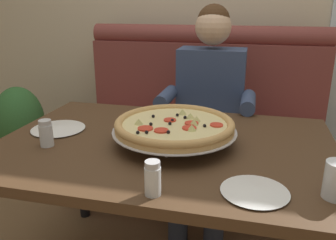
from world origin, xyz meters
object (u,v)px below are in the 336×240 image
Objects in this scene: diner_main at (208,104)px; plate_near_right at (255,190)px; dining_table at (164,159)px; plate_near_left at (58,127)px; potted_plant at (21,128)px; shaker_pepper_flakes at (46,135)px; shaker_oregano at (153,181)px; pizza at (174,126)px; booth_bench at (198,135)px.

diner_main reaches higher than plate_near_right.
diner_main reaches higher than dining_table.
diner_main is at bearing 47.07° from plate_near_left.
potted_plant is at bearing 136.31° from plate_near_left.
diner_main is 11.60× the size of shaker_pepper_flakes.
diner_main is at bearing 88.77° from shaker_oregano.
plate_near_left is (-0.06, 0.18, -0.04)m from shaker_pepper_flakes.
plate_near_right is at bearing -12.12° from shaker_pepper_flakes.
plate_near_right is at bearing -44.64° from pizza.
diner_main reaches higher than shaker_pepper_flakes.
pizza is at bearing 93.77° from shaker_oregano.
diner_main is at bearing -5.21° from potted_plant.
dining_table reaches higher than potted_plant.
dining_table is 0.52m from plate_near_left.
dining_table is 0.16m from pizza.
shaker_pepper_flakes is at bearing 153.54° from shaker_oregano.
shaker_oregano is at bearing -86.23° from pizza.
pizza is 1.65m from potted_plant.
pizza is (-0.05, -0.69, 0.09)m from diner_main.
shaker_pepper_flakes reaches higher than dining_table.
shaker_pepper_flakes is 0.16× the size of potted_plant.
plate_near_left is at bearing 157.89° from plate_near_right.
plate_near_right is at bearing -74.68° from diner_main.
booth_bench is at bearing 90.00° from dining_table.
pizza is 2.09× the size of plate_near_left.
pizza reaches higher than plate_near_right.
plate_near_left is at bearing -43.69° from potted_plant.
booth_bench reaches higher than pizza.
pizza is 2.41× the size of plate_near_right.
shaker_oregano reaches higher than potted_plant.
plate_near_right reaches higher than dining_table.
diner_main is 1.05m from plate_near_right.
shaker_pepper_flakes reaches higher than plate_near_left.
dining_table is at bearing 176.26° from pizza.
shaker_pepper_flakes is at bearing -163.65° from pizza.
plate_near_right is (0.88, -0.36, 0.00)m from plate_near_left.
potted_plant is (-0.88, 0.96, -0.38)m from shaker_pepper_flakes.
booth_bench reaches higher than plate_near_right.
plate_near_right is (0.37, -1.28, 0.34)m from booth_bench.
potted_plant is at bearing 148.53° from dining_table.
dining_table is at bearing 18.13° from shaker_pepper_flakes.
pizza is at bearing 16.35° from shaker_pepper_flakes.
booth_bench is at bearing 5.85° from potted_plant.
diner_main is 0.70m from pizza.
plate_near_left reaches higher than dining_table.
potted_plant is (-1.33, 0.81, -0.26)m from dining_table.
plate_near_left is at bearing -132.93° from diner_main.
dining_table is at bearing -97.78° from diner_main.
pizza is at bearing -94.19° from diner_main.
dining_table is 2.74× the size of pizza.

